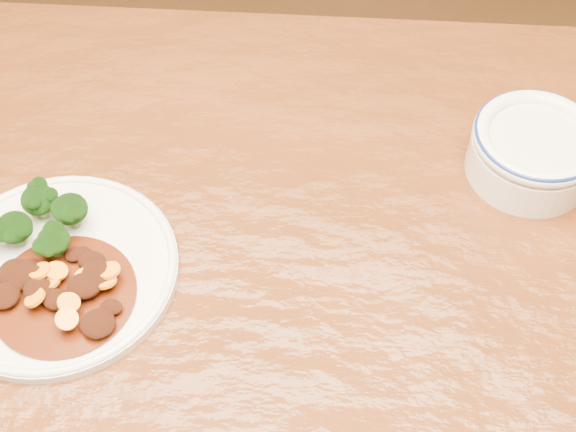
# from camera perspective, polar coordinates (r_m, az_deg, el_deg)

# --- Properties ---
(dining_table) EXTENTS (1.56, 1.01, 0.75)m
(dining_table) POSITION_cam_1_polar(r_m,az_deg,el_deg) (0.84, -3.00, -9.68)
(dining_table) COLOR #59280F
(dining_table) RESTS_ON ground
(dinner_plate) EXTENTS (0.24, 0.24, 0.01)m
(dinner_plate) POSITION_cam_1_polar(r_m,az_deg,el_deg) (0.82, -16.13, -3.69)
(dinner_plate) COLOR silver
(dinner_plate) RESTS_ON dining_table
(broccoli_florets) EXTENTS (0.12, 0.09, 0.04)m
(broccoli_florets) POSITION_cam_1_polar(r_m,az_deg,el_deg) (0.82, -18.05, -0.38)
(broccoli_florets) COLOR #618947
(broccoli_florets) RESTS_ON dinner_plate
(mince_stew) EXTENTS (0.14, 0.14, 0.03)m
(mince_stew) POSITION_cam_1_polar(r_m,az_deg,el_deg) (0.79, -15.92, -4.91)
(mince_stew) COLOR #461A07
(mince_stew) RESTS_ON dinner_plate
(dip_bowl) EXTENTS (0.14, 0.14, 0.06)m
(dip_bowl) POSITION_cam_1_polar(r_m,az_deg,el_deg) (0.89, 17.07, 4.55)
(dip_bowl) COLOR silver
(dip_bowl) RESTS_ON dining_table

